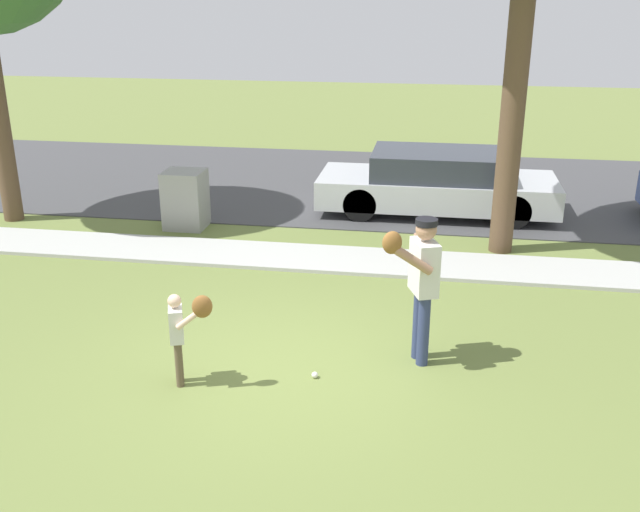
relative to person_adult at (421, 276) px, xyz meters
The scene contains 8 objects.
ground_plane 3.65m from the person_adult, 117.07° to the left, with size 48.00×48.00×0.00m, color olive.
sidewalk_strip 3.73m from the person_adult, 116.34° to the left, with size 36.00×1.20×0.06m, color #B2B2AD.
road_surface 8.42m from the person_adult, 100.93° to the left, with size 36.00×6.80×0.02m, color #424244.
person_adult is the anchor object (origin of this frame).
person_child 2.75m from the person_adult, 159.37° to the right, with size 0.57×0.37×1.13m.
baseball 1.67m from the person_adult, 152.97° to the right, with size 0.07×0.07×0.07m, color white.
utility_cabinet 6.37m from the person_adult, 134.39° to the left, with size 0.73×0.68×1.07m, color gray.
parked_sedan_silver 6.22m from the person_adult, 88.67° to the left, with size 4.60×1.80×1.23m.
Camera 1 is at (1.67, -7.33, 4.19)m, focal length 40.38 mm.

